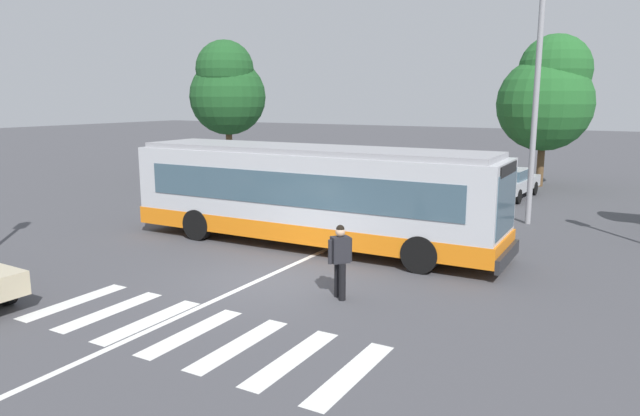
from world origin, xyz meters
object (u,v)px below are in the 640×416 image
city_transit_bus (310,195)px  parked_car_silver (508,181)px  background_tree_left (227,89)px  parked_car_red (449,177)px  parked_car_teal (404,172)px  pedestrian_crossing_street (340,257)px  twin_arm_street_lamp (538,62)px  background_tree_right (548,94)px

city_transit_bus → parked_car_silver: bearing=74.3°
city_transit_bus → background_tree_left: (-11.69, 10.64, 3.42)m
parked_car_red → parked_car_silver: (2.80, -0.11, 0.00)m
parked_car_teal → background_tree_left: 10.79m
background_tree_left → pedestrian_crossing_street: bearing=-44.5°
parked_car_teal → parked_car_red: size_ratio=1.01×
parked_car_silver → twin_arm_street_lamp: (1.90, -5.41, 4.96)m
background_tree_left → background_tree_right: (15.83, 5.95, -0.30)m
parked_car_teal → twin_arm_street_lamp: bearing=-39.9°
parked_car_teal → parked_car_red: bearing=-12.2°
parked_car_silver → twin_arm_street_lamp: bearing=-70.7°
background_tree_left → background_tree_right: bearing=20.6°
parked_car_teal → parked_car_silver: same height
city_transit_bus → background_tree_right: 17.39m
city_transit_bus → parked_car_red: city_transit_bus is taller
parked_car_teal → parked_car_red: (2.57, -0.55, 0.00)m
parked_car_teal → pedestrian_crossing_street: bearing=-73.0°
parked_car_teal → twin_arm_street_lamp: twin_arm_street_lamp is taller
pedestrian_crossing_street → parked_car_red: (-2.52, 16.05, -0.20)m
twin_arm_street_lamp → background_tree_right: bearing=96.6°
parked_car_red → parked_car_silver: bearing=-2.3°
pedestrian_crossing_street → parked_car_teal: pedestrian_crossing_street is taller
parked_car_red → background_tree_right: background_tree_right is taller
twin_arm_street_lamp → background_tree_right: twin_arm_street_lamp is taller
parked_car_silver → background_tree_left: background_tree_left is taller
parked_car_red → background_tree_left: (-12.27, -1.52, 4.25)m
pedestrian_crossing_street → parked_car_red: bearing=98.9°
city_transit_bus → background_tree_left: background_tree_left is taller
pedestrian_crossing_street → twin_arm_street_lamp: 11.76m
pedestrian_crossing_street → parked_car_teal: size_ratio=0.37×
city_transit_bus → parked_car_silver: 12.54m
parked_car_teal → parked_car_silver: size_ratio=1.00×
parked_car_teal → background_tree_left: background_tree_left is taller
twin_arm_street_lamp → city_transit_bus: bearing=-128.5°
parked_car_red → background_tree_right: bearing=51.3°
city_transit_bus → twin_arm_street_lamp: (5.28, 6.64, 4.14)m
parked_car_red → twin_arm_street_lamp: 8.79m
twin_arm_street_lamp → background_tree_left: (-16.97, 4.00, -0.72)m
parked_car_silver → twin_arm_street_lamp: size_ratio=0.50×
background_tree_right → twin_arm_street_lamp: bearing=-83.4°
background_tree_left → city_transit_bus: bearing=-42.3°
pedestrian_crossing_street → background_tree_right: bearing=87.1°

